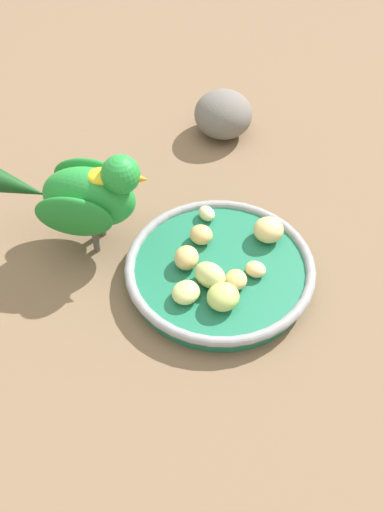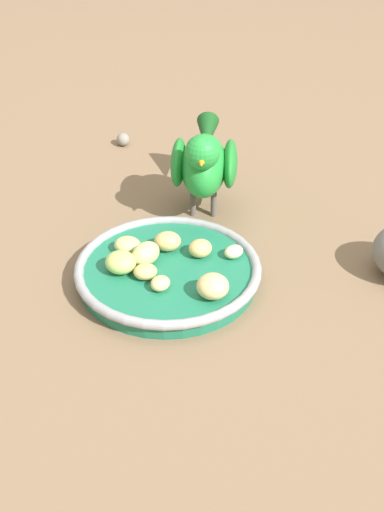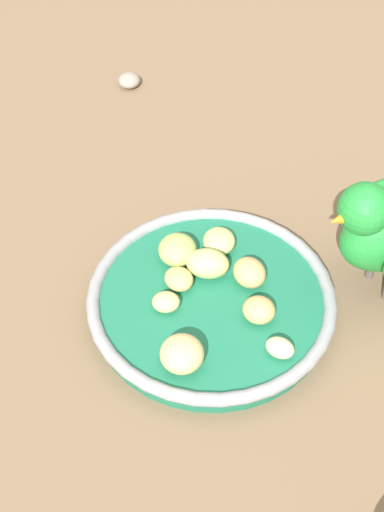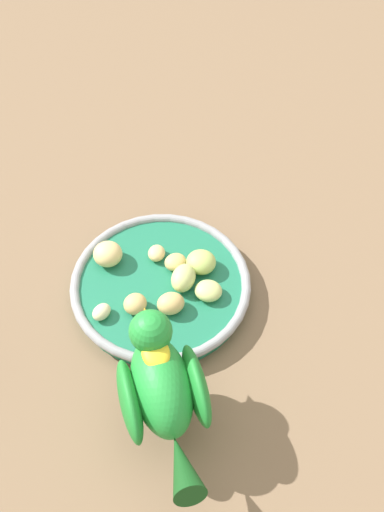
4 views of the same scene
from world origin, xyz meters
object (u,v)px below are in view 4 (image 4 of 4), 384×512
Objects in this scene: apple_piece_5 at (102,312)px; apple_piece_6 at (209,290)px; apple_piece_7 at (156,253)px; apple_piece_1 at (175,262)px; parrot at (162,387)px; apple_piece_2 at (171,303)px; feeding_bowl at (161,287)px; apple_piece_0 at (108,254)px; apple_piece_4 at (135,304)px; apple_piece_8 at (182,280)px; apple_piece_3 at (201,262)px.

apple_piece_5 is 0.74× the size of apple_piece_6.
apple_piece_6 is 0.09m from apple_piece_7.
apple_piece_7 is at bearing -3.44° from apple_piece_1.
apple_piece_6 is at bearing -32.95° from parrot.
apple_piece_5 is 0.13m from apple_piece_6.
parrot is at bearing 122.05° from apple_piece_7.
apple_piece_2 is at bearing 132.42° from apple_piece_7.
feeding_bowl is at bearing -11.69° from parrot.
feeding_bowl is 1.37× the size of parrot.
parrot is at bearing 99.47° from apple_piece_6.
feeding_bowl is 6.09× the size of apple_piece_0.
apple_piece_7 is at bearing -47.58° from apple_piece_2.
parrot is (-0.16, 0.14, 0.04)m from apple_piece_0.
apple_piece_4 is at bearing -138.60° from apple_piece_5.
apple_piece_4 is 1.17× the size of apple_piece_7.
apple_piece_5 is 0.63× the size of apple_piece_8.
apple_piece_8 is (-0.03, -0.01, 0.02)m from feeding_bowl.
apple_piece_2 is at bearing 95.89° from apple_piece_8.
apple_piece_7 is 0.63× the size of apple_piece_8.
apple_piece_7 is (0.05, -0.06, -0.00)m from apple_piece_2.
apple_piece_6 is (-0.03, 0.03, -0.00)m from apple_piece_3.
apple_piece_0 is at bearing -14.31° from apple_piece_2.
apple_piece_0 is 0.12m from apple_piece_3.
apple_piece_6 is at bearing -139.16° from apple_piece_4.
apple_piece_8 is at bearing 132.91° from apple_piece_1.
apple_piece_1 is 0.83× the size of apple_piece_6.
feeding_bowl is 0.04m from apple_piece_2.
apple_piece_7 reaches higher than feeding_bowl.
parrot is (-0.06, 0.15, 0.04)m from apple_piece_8.
apple_piece_0 is at bearing 5.62° from parrot.
apple_piece_3 is (-0.03, -0.04, 0.02)m from feeding_bowl.
apple_piece_7 is at bearing -77.65° from apple_piece_4.
apple_piece_4 is 0.18× the size of parrot.
apple_piece_8 is at bearing -161.71° from feeding_bowl.
apple_piece_7 is (0.06, 0.01, -0.00)m from apple_piece_3.
feeding_bowl is at bearing 83.87° from apple_piece_1.
apple_piece_2 is 0.04m from apple_piece_4.
apple_piece_6 is at bearing -174.67° from apple_piece_0.
apple_piece_4 is (0.04, 0.09, -0.00)m from apple_piece_3.
apple_piece_0 is 0.08m from apple_piece_5.
parrot reaches higher than apple_piece_3.
apple_piece_8 reaches higher than apple_piece_6.
apple_piece_0 is 0.13m from apple_piece_6.
apple_piece_8 is 0.24× the size of parrot.
apple_piece_2 is at bearing 52.14° from apple_piece_6.
apple_piece_7 is (0.02, -0.08, -0.00)m from apple_piece_4.
feeding_bowl is at bearing 179.60° from apple_piece_0.
apple_piece_4 is at bearing 102.35° from apple_piece_7.
apple_piece_1 is 0.03m from apple_piece_3.
apple_piece_0 is at bearing 21.87° from apple_piece_1.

